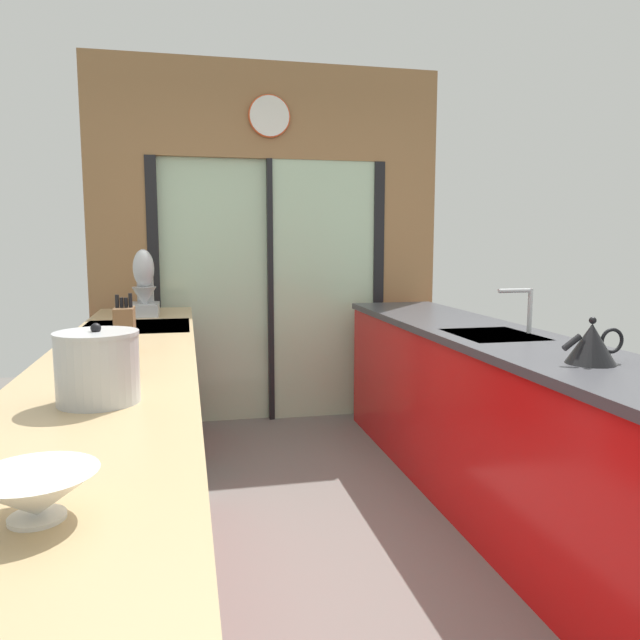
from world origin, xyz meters
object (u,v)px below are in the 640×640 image
Objects in this scene: mixing_bowl_far at (113,367)px; stock_pot at (98,367)px; knife_block at (125,329)px; kettle at (592,343)px; mixing_bowl_near at (36,494)px; oven_range at (140,407)px; stand_mixer at (144,290)px.

mixing_bowl_far is 0.74× the size of stock_pot.
knife_block is 1.89m from kettle.
knife_block is (0.00, 1.60, 0.05)m from mixing_bowl_near.
oven_range is 2.38m from kettle.
stock_pot is 0.91× the size of kettle.
mixing_bowl_near is 0.80× the size of kettle.
stand_mixer is at bearing 90.00° from stock_pot.
mixing_bowl_near is 0.78m from stock_pot.
kettle reaches higher than oven_range.
knife_block reaches higher than mixing_bowl_near.
mixing_bowl_far is at bearing -89.19° from oven_range.
kettle is at bearing -19.69° from knife_block.
mixing_bowl_far is 0.36m from stock_pot.
mixing_bowl_far is at bearing 90.00° from stock_pot.
mixing_bowl_near is at bearing -90.00° from mixing_bowl_far.
mixing_bowl_near is 2.03m from kettle.
knife_block is (0.00, 0.48, 0.07)m from mixing_bowl_far.
mixing_bowl_far is 0.71× the size of knife_block.
knife_block reaches higher than kettle.
stock_pot is at bearing -90.00° from knife_block.
stock_pot is (-0.00, 0.77, 0.06)m from mixing_bowl_near.
knife_block is at bearing 160.31° from kettle.
mixing_bowl_near is at bearing -151.57° from kettle.
oven_range is 1.75m from stock_pot.
stock_pot is 1.79m from kettle.
oven_range is 3.82× the size of stock_pot.
stand_mixer reaches higher than mixing_bowl_near.
knife_block is at bearing 90.00° from mixing_bowl_near.
stand_mixer is (0.00, 1.79, 0.13)m from mixing_bowl_far.
kettle reaches higher than mixing_bowl_near.
mixing_bowl_near is 0.50× the size of stand_mixer.
stock_pot is at bearing -89.36° from oven_range.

